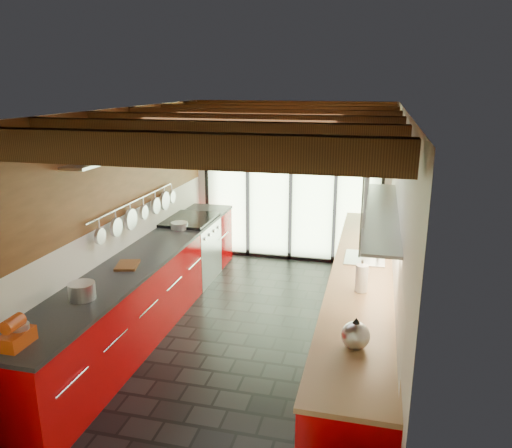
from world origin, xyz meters
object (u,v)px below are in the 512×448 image
(kettle, at_px, (356,334))
(bowl, at_px, (369,216))
(soap_bottle, at_px, (365,244))
(stand_mixer, at_px, (17,334))
(paper_towel, at_px, (362,279))

(kettle, height_order, bowl, kettle)
(soap_bottle, height_order, bowl, soap_bottle)
(stand_mixer, xyz_separation_m, bowl, (2.54, 4.49, -0.08))
(paper_towel, bearing_deg, bowl, 90.00)
(paper_towel, bearing_deg, soap_bottle, 90.00)
(soap_bottle, relative_size, bowl, 0.95)
(paper_towel, bearing_deg, kettle, -90.00)
(paper_towel, relative_size, soap_bottle, 1.84)
(paper_towel, distance_m, soap_bottle, 1.24)
(stand_mixer, distance_m, paper_towel, 3.05)
(stand_mixer, xyz_separation_m, kettle, (2.54, 0.59, 0.01))
(stand_mixer, bearing_deg, bowl, 60.52)
(paper_towel, xyz_separation_m, soap_bottle, (0.00, 1.24, -0.05))
(kettle, height_order, soap_bottle, kettle)
(stand_mixer, height_order, paper_towel, paper_towel)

